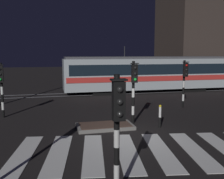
% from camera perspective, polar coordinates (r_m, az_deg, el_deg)
% --- Properties ---
extents(ground_plane, '(120.00, 120.00, 0.00)m').
position_cam_1_polar(ground_plane, '(11.50, 3.68, -10.01)').
color(ground_plane, black).
extents(rail_near, '(80.00, 0.12, 0.03)m').
position_cam_1_polar(rail_near, '(22.25, -4.96, -1.23)').
color(rail_near, '#59595E').
rests_on(rail_near, ground).
extents(rail_far, '(80.00, 0.12, 0.03)m').
position_cam_1_polar(rail_far, '(23.65, -5.49, -0.69)').
color(rail_far, '#59595E').
rests_on(rail_far, ground).
extents(crosswalk_zebra, '(9.86, 5.36, 0.02)m').
position_cam_1_polar(crosswalk_zebra, '(9.82, 7.03, -13.19)').
color(crosswalk_zebra, silver).
rests_on(crosswalk_zebra, ground).
extents(traffic_island, '(2.66, 1.43, 0.18)m').
position_cam_1_polar(traffic_island, '(12.56, -1.54, -8.02)').
color(traffic_island, slate).
rests_on(traffic_island, ground).
extents(traffic_light_corner_far_left, '(0.36, 0.42, 3.03)m').
position_cam_1_polar(traffic_light_corner_far_left, '(15.37, -23.07, 1.53)').
color(traffic_light_corner_far_left, black).
rests_on(traffic_light_corner_far_left, ground).
extents(traffic_light_corner_far_right, '(0.36, 0.42, 3.10)m').
position_cam_1_polar(traffic_light_corner_far_right, '(17.45, 15.61, 2.71)').
color(traffic_light_corner_far_right, black).
rests_on(traffic_light_corner_far_right, ground).
extents(traffic_light_kerb_mid_left, '(0.36, 0.42, 3.06)m').
position_cam_1_polar(traffic_light_kerb_mid_left, '(6.09, 1.26, -6.55)').
color(traffic_light_kerb_mid_left, black).
rests_on(traffic_light_kerb_mid_left, ground).
extents(traffic_light_median_centre, '(0.36, 0.42, 3.16)m').
position_cam_1_polar(traffic_light_median_centre, '(12.94, 4.81, 1.44)').
color(traffic_light_median_centre, black).
rests_on(traffic_light_median_centre, ground).
extents(tram, '(15.64, 2.58, 4.15)m').
position_cam_1_polar(tram, '(24.20, 8.03, 3.59)').
color(tram, '#B2BCC1').
rests_on(tram, ground).
extents(bollard_island_edge, '(0.12, 0.12, 1.11)m').
position_cam_1_polar(bollard_island_edge, '(12.74, 10.45, -5.73)').
color(bollard_island_edge, black).
rests_on(bollard_island_edge, ground).
extents(building_backdrop, '(13.52, 8.00, 10.71)m').
position_cam_1_polar(building_backdrop, '(36.41, 21.81, 10.21)').
color(building_backdrop, '#382D28').
rests_on(building_backdrop, ground).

